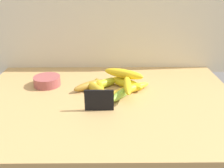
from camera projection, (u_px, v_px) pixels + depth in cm
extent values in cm
cube|color=tan|center=(107.00, 102.00, 104.12)|extent=(110.00, 76.00, 3.00)
cube|color=beige|center=(107.00, 7.00, 126.04)|extent=(130.00, 2.00, 70.00)
cube|color=black|center=(99.00, 100.00, 93.63)|extent=(11.00, 0.80, 8.40)
cube|color=#8D6547|center=(99.00, 108.00, 95.95)|extent=(9.90, 1.20, 0.60)
cylinder|color=#9F4B4C|center=(47.00, 81.00, 115.36)|extent=(12.16, 12.16, 4.29)
ellipsoid|color=yellow|center=(126.00, 83.00, 112.81)|extent=(16.00, 14.30, 4.35)
ellipsoid|color=gold|center=(105.00, 83.00, 114.04)|extent=(14.01, 12.28, 3.68)
ellipsoid|color=#A67828|center=(90.00, 85.00, 111.78)|extent=(15.25, 12.59, 3.64)
ellipsoid|color=#89BA3C|center=(124.00, 92.00, 105.78)|extent=(14.09, 18.61, 3.42)
ellipsoid|color=gold|center=(96.00, 89.00, 107.81)|extent=(12.51, 15.61, 3.95)
ellipsoid|color=#B49019|center=(99.00, 86.00, 111.26)|extent=(6.89, 16.30, 3.46)
ellipsoid|color=yellow|center=(130.00, 89.00, 108.31)|extent=(19.37, 14.38, 3.54)
ellipsoid|color=yellow|center=(124.00, 74.00, 112.16)|extent=(18.64, 12.09, 4.11)
ellipsoid|color=yellow|center=(128.00, 85.00, 104.04)|extent=(3.69, 17.72, 3.32)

